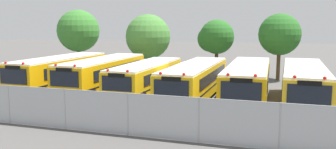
# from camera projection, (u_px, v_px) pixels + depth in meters

# --- Properties ---
(ground_plane) EXTENTS (160.00, 160.00, 0.00)m
(ground_plane) POSITION_uv_depth(u_px,v_px,m) (170.00, 97.00, 25.68)
(ground_plane) COLOR #514F4C
(school_bus_0) EXTENTS (2.66, 10.50, 2.75)m
(school_bus_0) POSITION_uv_depth(u_px,v_px,m) (60.00, 72.00, 28.05)
(school_bus_0) COLOR #EAA80C
(school_bus_0) RESTS_ON ground_plane
(school_bus_1) EXTENTS (2.58, 10.61, 2.71)m
(school_bus_1) POSITION_uv_depth(u_px,v_px,m) (104.00, 74.00, 27.21)
(school_bus_1) COLOR #EAA80C
(school_bus_1) RESTS_ON ground_plane
(school_bus_2) EXTENTS (2.47, 10.09, 2.50)m
(school_bus_2) POSITION_uv_depth(u_px,v_px,m) (147.00, 77.00, 25.99)
(school_bus_2) COLOR yellow
(school_bus_2) RESTS_ON ground_plane
(school_bus_3) EXTENTS (2.60, 11.31, 2.57)m
(school_bus_3) POSITION_uv_depth(u_px,v_px,m) (195.00, 80.00, 24.71)
(school_bus_3) COLOR yellow
(school_bus_3) RESTS_ON ground_plane
(school_bus_4) EXTENTS (2.85, 11.47, 2.65)m
(school_bus_4) POSITION_uv_depth(u_px,v_px,m) (248.00, 81.00, 23.74)
(school_bus_4) COLOR #EAA80C
(school_bus_4) RESTS_ON ground_plane
(school_bus_5) EXTENTS (2.72, 11.41, 2.69)m
(school_bus_5) POSITION_uv_depth(u_px,v_px,m) (304.00, 84.00, 22.56)
(school_bus_5) COLOR yellow
(school_bus_5) RESTS_ON ground_plane
(tree_0) EXTENTS (4.71, 4.71, 6.80)m
(tree_0) POSITION_uv_depth(u_px,v_px,m) (78.00, 31.00, 39.89)
(tree_0) COLOR #4C3823
(tree_0) RESTS_ON ground_plane
(tree_1) EXTENTS (4.56, 4.56, 6.19)m
(tree_1) POSITION_uv_depth(u_px,v_px,m) (148.00, 37.00, 36.25)
(tree_1) COLOR #4C3823
(tree_1) RESTS_ON ground_plane
(tree_2) EXTENTS (3.76, 3.46, 5.66)m
(tree_2) POSITION_uv_depth(u_px,v_px,m) (215.00, 38.00, 35.84)
(tree_2) COLOR #4C3823
(tree_2) RESTS_ON ground_plane
(tree_3) EXTENTS (3.85, 3.85, 6.17)m
(tree_3) POSITION_uv_depth(u_px,v_px,m) (280.00, 34.00, 32.73)
(tree_3) COLOR #4C3823
(tree_3) RESTS_ON ground_plane
(chainlink_fence) EXTENTS (23.66, 0.07, 2.05)m
(chainlink_fence) POSITION_uv_depth(u_px,v_px,m) (96.00, 111.00, 17.03)
(chainlink_fence) COLOR #9EA0A3
(chainlink_fence) RESTS_ON ground_plane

